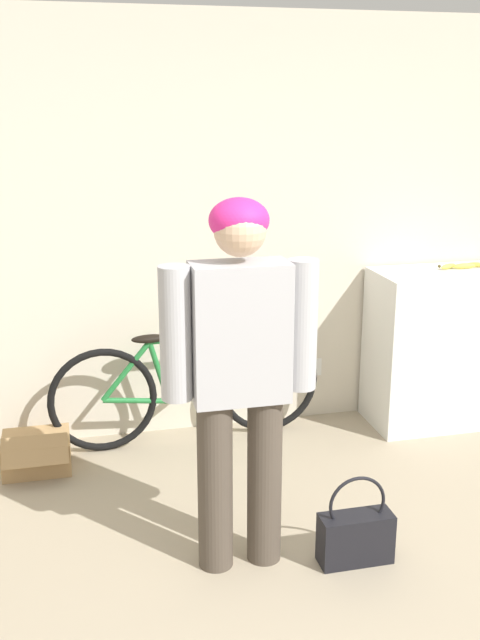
{
  "coord_description": "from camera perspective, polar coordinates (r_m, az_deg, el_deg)",
  "views": [
    {
      "loc": [
        -1.05,
        -1.9,
        2.09
      ],
      "look_at": [
        -0.34,
        1.08,
        1.18
      ],
      "focal_mm": 42.0,
      "sensor_mm": 36.0,
      "label": 1
    }
  ],
  "objects": [
    {
      "name": "wall_back",
      "position": [
        4.72,
        -0.38,
        6.87
      ],
      "size": [
        8.0,
        0.07,
        2.6
      ],
      "color": "beige",
      "rests_on": "ground_plane"
    },
    {
      "name": "side_shelf",
      "position": [
        5.1,
        14.98,
        -2.04
      ],
      "size": [
        0.9,
        0.49,
        1.03
      ],
      "color": "white",
      "rests_on": "ground_plane"
    },
    {
      "name": "person",
      "position": [
        3.26,
        -0.01,
        -3.33
      ],
      "size": [
        0.69,
        0.24,
        1.7
      ],
      "rotation": [
        0.0,
        0.0,
        0.0
      ],
      "color": "#4C4238",
      "rests_on": "ground_plane"
    },
    {
      "name": "bicycle",
      "position": [
        4.7,
        -3.99,
        -5.17
      ],
      "size": [
        1.72,
        0.46,
        0.73
      ],
      "rotation": [
        0.0,
        0.0,
        0.04
      ],
      "color": "black",
      "rests_on": "ground_plane"
    },
    {
      "name": "banana",
      "position": [
        5.07,
        16.6,
        3.99
      ],
      "size": [
        0.35,
        0.09,
        0.04
      ],
      "color": "#EAD64C",
      "rests_on": "side_shelf"
    },
    {
      "name": "handbag",
      "position": [
        3.67,
        8.81,
        -15.88
      ],
      "size": [
        0.35,
        0.13,
        0.44
      ],
      "color": "black",
      "rests_on": "ground_plane"
    },
    {
      "name": "cardboard_box",
      "position": [
        4.61,
        -15.24,
        -9.71
      ],
      "size": [
        0.39,
        0.39,
        0.26
      ],
      "color": "tan",
      "rests_on": "ground_plane"
    }
  ]
}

